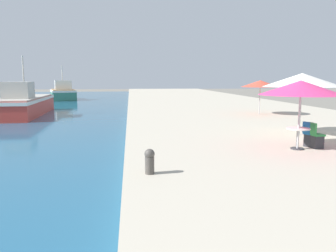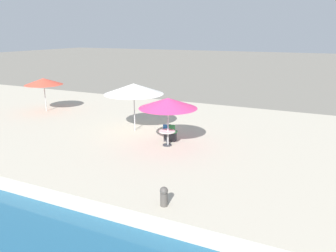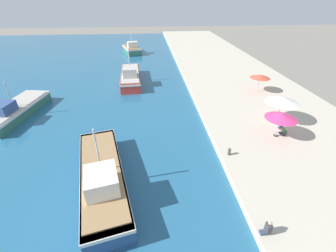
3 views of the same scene
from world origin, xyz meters
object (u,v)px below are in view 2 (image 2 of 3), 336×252
object	(u,v)px
cafe_table	(167,135)
mooring_bollard	(164,196)
cafe_umbrella_pink	(168,103)
cafe_chair_right	(172,135)
cafe_umbrella_white	(134,89)
cafe_chair_left	(167,135)
cafe_umbrella_striped	(44,81)

from	to	relation	value
cafe_table	mooring_bollard	bearing A→B (deg)	-155.79
cafe_umbrella_pink	cafe_chair_right	xyz separation A→B (m)	(0.74, 0.11, -1.80)
cafe_umbrella_white	cafe_chair_left	bearing A→B (deg)	-110.17
cafe_umbrella_pink	cafe_chair_right	size ratio (longest dim) A/B	3.06
cafe_chair_right	mooring_bollard	xyz separation A→B (m)	(-5.99, -2.42, 0.02)
cafe_umbrella_pink	cafe_umbrella_white	xyz separation A→B (m)	(1.56, 2.78, 0.24)
cafe_chair_right	mooring_bollard	bearing A→B (deg)	-72.08
cafe_umbrella_pink	cafe_umbrella_striped	size ratio (longest dim) A/B	1.09
cafe_umbrella_pink	cafe_umbrella_white	distance (m)	3.20
cafe_table	cafe_chair_right	size ratio (longest dim) A/B	0.88
cafe_table	cafe_chair_right	distance (m)	0.75
cafe_chair_right	cafe_table	bearing A→B (deg)	-90.00
mooring_bollard	cafe_umbrella_white	bearing A→B (deg)	36.84
cafe_umbrella_pink	mooring_bollard	size ratio (longest dim) A/B	4.26
cafe_umbrella_white	cafe_table	bearing A→B (deg)	-119.36
cafe_umbrella_pink	cafe_umbrella_white	world-z (taller)	cafe_umbrella_white
cafe_umbrella_white	cafe_chair_left	size ratio (longest dim) A/B	3.59
cafe_umbrella_white	cafe_table	xyz separation A→B (m)	(-1.53, -2.73, -1.83)
mooring_bollard	cafe_chair_left	bearing A→B (deg)	24.41
mooring_bollard	cafe_table	bearing A→B (deg)	24.21
cafe_chair_left	cafe_umbrella_striped	bearing A→B (deg)	141.37
cafe_chair_left	mooring_bollard	xyz separation A→B (m)	(-5.92, -2.69, 0.02)
cafe_umbrella_striped	cafe_chair_left	world-z (taller)	cafe_umbrella_striped
cafe_umbrella_striped	cafe_umbrella_pink	bearing A→B (deg)	-105.51
cafe_umbrella_pink	mooring_bollard	xyz separation A→B (m)	(-5.24, -2.31, -1.77)
cafe_umbrella_pink	cafe_table	distance (m)	1.59
cafe_umbrella_white	cafe_umbrella_striped	distance (m)	8.17
cafe_chair_right	cafe_umbrella_white	bearing A→B (deg)	159.01
cafe_table	mooring_bollard	size ratio (longest dim) A/B	1.22
cafe_chair_left	cafe_umbrella_pink	bearing A→B (deg)	-87.00
cafe_umbrella_white	cafe_umbrella_striped	xyz separation A→B (m)	(1.45, 8.04, -0.29)
cafe_umbrella_pink	cafe_table	bearing A→B (deg)	67.99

